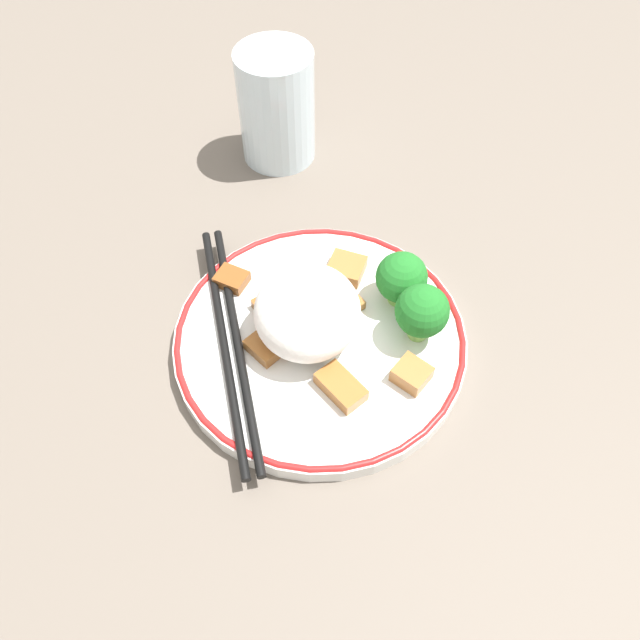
{
  "coord_description": "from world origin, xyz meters",
  "views": [
    {
      "loc": [
        -0.02,
        0.28,
        0.42
      ],
      "look_at": [
        0.0,
        0.0,
        0.03
      ],
      "focal_mm": 35.0,
      "sensor_mm": 36.0,
      "label": 1
    }
  ],
  "objects_px": {
    "plate": "(320,339)",
    "chopsticks": "(230,340)",
    "broccoli_back_left": "(422,312)",
    "broccoli_back_center": "(401,278)",
    "drinking_glass": "(277,107)"
  },
  "relations": [
    {
      "from": "chopsticks",
      "to": "broccoli_back_left",
      "type": "bearing_deg",
      "value": -173.5
    },
    {
      "from": "plate",
      "to": "drinking_glass",
      "type": "xyz_separation_m",
      "value": [
        0.06,
        -0.23,
        0.05
      ]
    },
    {
      "from": "broccoli_back_center",
      "to": "drinking_glass",
      "type": "xyz_separation_m",
      "value": [
        0.12,
        -0.19,
        0.01
      ]
    },
    {
      "from": "chopsticks",
      "to": "drinking_glass",
      "type": "height_order",
      "value": "drinking_glass"
    },
    {
      "from": "plate",
      "to": "chopsticks",
      "type": "bearing_deg",
      "value": 9.24
    },
    {
      "from": "plate",
      "to": "chopsticks",
      "type": "distance_m",
      "value": 0.07
    },
    {
      "from": "plate",
      "to": "broccoli_back_left",
      "type": "bearing_deg",
      "value": -176.01
    },
    {
      "from": "broccoli_back_left",
      "to": "drinking_glass",
      "type": "bearing_deg",
      "value": -59.85
    },
    {
      "from": "drinking_glass",
      "to": "broccoli_back_left",
      "type": "bearing_deg",
      "value": 120.15
    },
    {
      "from": "broccoli_back_center",
      "to": "chopsticks",
      "type": "bearing_deg",
      "value": 21.2
    },
    {
      "from": "plate",
      "to": "chopsticks",
      "type": "height_order",
      "value": "chopsticks"
    },
    {
      "from": "broccoli_back_left",
      "to": "broccoli_back_center",
      "type": "height_order",
      "value": "broccoli_back_left"
    },
    {
      "from": "chopsticks",
      "to": "drinking_glass",
      "type": "distance_m",
      "value": 0.25
    },
    {
      "from": "plate",
      "to": "broccoli_back_center",
      "type": "distance_m",
      "value": 0.08
    },
    {
      "from": "broccoli_back_left",
      "to": "drinking_glass",
      "type": "distance_m",
      "value": 0.26
    }
  ]
}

